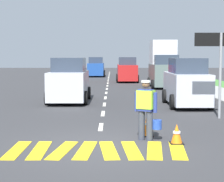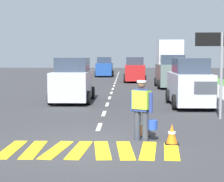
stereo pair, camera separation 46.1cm
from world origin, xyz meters
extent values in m
plane|color=#333335|center=(0.00, 21.00, 0.00)|extent=(96.00, 96.00, 0.00)
cube|color=yellow|center=(-2.00, -0.47, 0.01)|extent=(0.37, 1.90, 0.01)
cube|color=yellow|center=(-1.43, -0.47, 0.01)|extent=(0.40, 1.91, 0.01)
cube|color=yellow|center=(-0.86, -0.47, 0.01)|extent=(0.62, 1.93, 0.01)
cube|color=yellow|center=(-0.29, -0.47, 0.01)|extent=(0.52, 1.92, 0.01)
cube|color=yellow|center=(0.29, -0.47, 0.01)|extent=(0.54, 1.93, 0.01)
cube|color=yellow|center=(0.86, -0.47, 0.01)|extent=(0.49, 1.92, 0.01)
cube|color=yellow|center=(1.43, -0.47, 0.01)|extent=(0.56, 1.93, 0.01)
cube|color=yellow|center=(2.00, -0.47, 0.01)|extent=(0.55, 1.93, 0.01)
cube|color=silver|center=(0.00, 2.70, 0.01)|extent=(0.14, 1.40, 0.01)
cube|color=silver|center=(0.00, 5.70, 0.01)|extent=(0.14, 1.40, 0.01)
cube|color=silver|center=(0.00, 8.70, 0.01)|extent=(0.14, 1.40, 0.01)
cube|color=silver|center=(0.00, 11.70, 0.01)|extent=(0.14, 1.40, 0.01)
cube|color=silver|center=(0.00, 14.70, 0.01)|extent=(0.14, 1.40, 0.01)
cube|color=silver|center=(0.00, 17.70, 0.01)|extent=(0.14, 1.40, 0.01)
cube|color=silver|center=(0.00, 20.70, 0.01)|extent=(0.14, 1.40, 0.01)
cube|color=silver|center=(0.00, 23.70, 0.01)|extent=(0.14, 1.40, 0.01)
cube|color=silver|center=(0.00, 26.70, 0.01)|extent=(0.14, 1.40, 0.01)
cube|color=silver|center=(0.00, 29.70, 0.01)|extent=(0.14, 1.40, 0.01)
cube|color=silver|center=(0.00, 32.70, 0.01)|extent=(0.14, 1.40, 0.01)
cube|color=silver|center=(0.00, 35.70, 0.01)|extent=(0.14, 1.40, 0.01)
cube|color=silver|center=(0.00, 38.70, 0.01)|extent=(0.14, 1.40, 0.01)
cube|color=silver|center=(0.00, 41.70, 0.01)|extent=(0.14, 1.40, 0.01)
cube|color=silver|center=(0.00, 44.70, 0.01)|extent=(0.14, 1.40, 0.01)
cube|color=silver|center=(0.00, 47.70, 0.01)|extent=(0.14, 1.40, 0.01)
cylinder|color=#383D4C|center=(1.20, 0.75, 0.41)|extent=(0.18, 0.18, 0.82)
cylinder|color=#383D4C|center=(1.41, 0.63, 0.41)|extent=(0.18, 0.18, 0.82)
cube|color=navy|center=(1.30, 0.69, 1.12)|extent=(0.47, 0.40, 0.60)
cube|color=#A5EA33|center=(1.30, 0.69, 1.14)|extent=(0.54, 0.47, 0.51)
cylinder|color=navy|center=(1.06, 0.83, 1.07)|extent=(0.11, 0.11, 0.55)
cylinder|color=navy|center=(1.55, 0.56, 1.07)|extent=(0.11, 0.11, 0.55)
sphere|color=brown|center=(1.30, 0.69, 1.56)|extent=(0.22, 0.22, 0.22)
cylinder|color=silver|center=(1.30, 0.69, 1.64)|extent=(0.26, 0.26, 0.06)
cylinder|color=#2347B7|center=(1.61, 0.63, 0.45)|extent=(0.26, 0.26, 0.26)
cylinder|color=gray|center=(4.41, 4.51, 1.60)|extent=(0.10, 0.10, 3.20)
cube|color=white|center=(4.01, 4.54, 2.95)|extent=(1.10, 0.05, 0.44)
cube|color=black|center=(4.01, 4.53, 2.95)|extent=(1.16, 0.04, 0.50)
cube|color=black|center=(2.09, 0.23, 0.01)|extent=(0.36, 0.36, 0.03)
cone|color=orange|center=(2.09, 0.23, 0.29)|extent=(0.30, 0.30, 0.51)
cylinder|color=white|center=(2.09, 0.23, 0.31)|extent=(0.20, 0.20, 0.06)
cube|color=black|center=(1.40, 1.27, 0.01)|extent=(0.36, 0.36, 0.03)
cone|color=orange|center=(1.40, 1.27, 0.33)|extent=(0.30, 0.30, 0.61)
cylinder|color=white|center=(1.40, 1.27, 0.37)|extent=(0.20, 0.20, 0.06)
cube|color=slate|center=(4.27, 19.03, 0.96)|extent=(1.90, 4.60, 1.56)
cube|color=#2D3847|center=(4.27, 18.23, 2.09)|extent=(1.67, 1.61, 0.70)
cube|color=silver|center=(4.27, 19.84, 2.64)|extent=(1.80, 2.53, 1.80)
cylinder|color=black|center=(3.30, 20.46, 0.34)|extent=(0.22, 0.68, 0.68)
cylinder|color=black|center=(5.24, 20.46, 0.34)|extent=(0.22, 0.68, 0.68)
cylinder|color=black|center=(3.30, 17.61, 0.34)|extent=(0.22, 0.68, 0.68)
cylinder|color=black|center=(5.24, 17.61, 0.34)|extent=(0.22, 0.68, 0.68)
cube|color=red|center=(1.75, 25.48, 0.87)|extent=(1.73, 4.30, 1.38)
cube|color=#2D3847|center=(1.75, 25.37, 1.91)|extent=(1.52, 2.36, 0.70)
cylinder|color=black|center=(0.87, 26.81, 0.34)|extent=(0.22, 0.68, 0.68)
cylinder|color=black|center=(2.64, 26.81, 0.34)|extent=(0.22, 0.68, 0.68)
cylinder|color=black|center=(0.87, 24.14, 0.34)|extent=(0.22, 0.68, 0.68)
cylinder|color=black|center=(2.64, 24.14, 0.34)|extent=(0.22, 0.68, 0.68)
cube|color=silver|center=(-1.82, 9.81, 0.87)|extent=(1.77, 4.24, 1.38)
cube|color=#2D3847|center=(-1.82, 9.91, 1.91)|extent=(1.56, 2.33, 0.70)
cylinder|color=black|center=(-0.92, 8.49, 0.34)|extent=(0.22, 0.68, 0.68)
cylinder|color=black|center=(-2.73, 8.49, 0.34)|extent=(0.22, 0.68, 0.68)
cylinder|color=black|center=(-0.92, 11.12, 0.34)|extent=(0.22, 0.68, 0.68)
cylinder|color=black|center=(-2.73, 11.12, 0.34)|extent=(0.22, 0.68, 0.68)
cube|color=silver|center=(3.86, 8.14, 0.86)|extent=(1.62, 4.07, 1.37)
cube|color=#2D3847|center=(3.86, 8.04, 1.90)|extent=(1.42, 2.24, 0.70)
cylinder|color=black|center=(3.03, 9.40, 0.34)|extent=(0.22, 0.68, 0.68)
cylinder|color=black|center=(4.68, 9.40, 0.34)|extent=(0.22, 0.68, 0.68)
cylinder|color=black|center=(3.03, 6.88, 0.34)|extent=(0.22, 0.68, 0.68)
cylinder|color=black|center=(4.68, 6.88, 0.34)|extent=(0.22, 0.68, 0.68)
cube|color=#1E4799|center=(-1.48, 34.78, 0.86)|extent=(1.79, 4.15, 1.36)
cube|color=#2D3847|center=(-1.48, 34.88, 1.89)|extent=(1.58, 2.28, 0.70)
cylinder|color=black|center=(-0.57, 33.49, 0.34)|extent=(0.22, 0.68, 0.68)
cylinder|color=black|center=(-2.40, 33.49, 0.34)|extent=(0.22, 0.68, 0.68)
cylinder|color=black|center=(-0.57, 36.07, 0.34)|extent=(0.22, 0.68, 0.68)
cylinder|color=black|center=(-2.40, 36.07, 0.34)|extent=(0.22, 0.68, 0.68)
camera|label=1|loc=(0.37, -9.92, 2.33)|focal=62.11mm
camera|label=2|loc=(0.83, -9.91, 2.33)|focal=62.11mm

